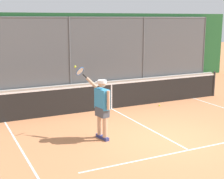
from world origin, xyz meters
TOP-DOWN VIEW (x-y plane):
  - ground_plane at (0.00, 0.00)m, footprint 60.00×60.00m
  - court_line_markings at (0.00, 1.16)m, footprint 7.71×8.25m
  - fence_backdrop at (-0.00, -8.91)m, footprint 19.51×1.37m
  - tennis_net at (0.00, -3.69)m, footprint 9.91×0.09m
  - tennis_player at (1.64, -0.91)m, footprint 0.64×1.33m
  - tennis_ball_near_net at (-1.81, -3.21)m, footprint 0.07×0.07m

SIDE VIEW (x-z plane):
  - ground_plane at x=0.00m, z-range 0.00..0.00m
  - court_line_markings at x=0.00m, z-range 0.00..0.01m
  - tennis_ball_near_net at x=-1.81m, z-range 0.00..0.07m
  - tennis_net at x=0.00m, z-range -0.04..1.03m
  - tennis_player at x=1.64m, z-range 0.00..1.96m
  - fence_backdrop at x=0.00m, z-range -0.01..3.54m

